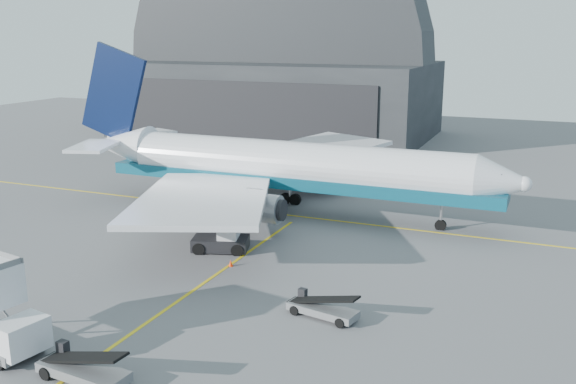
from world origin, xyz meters
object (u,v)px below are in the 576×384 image
at_px(pushback_tug, 222,241).
at_px(belt_loader_a, 83,369).
at_px(airliner, 278,166).
at_px(belt_loader_b, 322,308).

relative_size(pushback_tug, belt_loader_a, 0.91).
bearing_deg(airliner, pushback_tug, -87.68).
height_order(airliner, pushback_tug, airliner).
height_order(pushback_tug, belt_loader_b, pushback_tug).
bearing_deg(belt_loader_a, airliner, 101.47).
xyz_separation_m(pushback_tug, belt_loader_b, (11.37, -8.38, -0.21)).
relative_size(airliner, belt_loader_a, 8.56).
distance_m(airliner, pushback_tug, 12.71).
bearing_deg(pushback_tug, belt_loader_a, -98.98).
xyz_separation_m(airliner, belt_loader_b, (11.86, -20.52, -3.90)).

